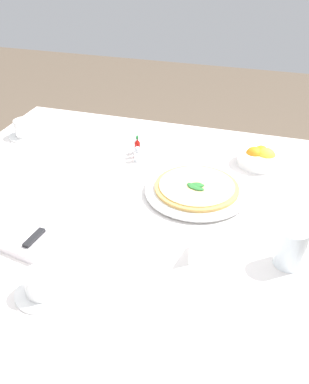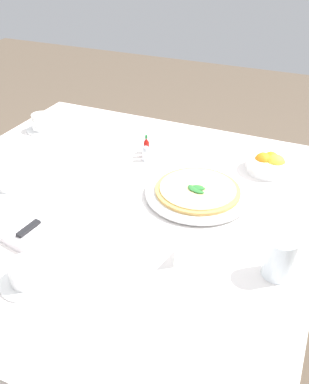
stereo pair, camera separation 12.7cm
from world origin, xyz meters
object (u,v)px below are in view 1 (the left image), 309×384
Objects in this scene: pizza at (197,187)px; coffee_cup_back_corner at (25,129)px; pepper_shaker at (138,155)px; water_glass_left_edge at (291,249)px; hot_sauce_bottle at (138,148)px; salt_shaker at (137,147)px; dinner_knife at (46,227)px; napkin_folded at (46,232)px; coffee_cup_right_edge at (3,190)px; citrus_bowl at (260,157)px; pizza_plate at (196,191)px; menu_card at (196,245)px; coffee_cup_near_right at (42,284)px.

pizza is 1.95× the size of coffee_cup_back_corner.
water_glass_left_edge is at bearing -126.39° from pepper_shaker.
hot_sauce_bottle reaches higher than salt_shaker.
pepper_shaker is (0.46, -0.10, 0.00)m from dinner_knife.
napkin_folded is 4.28× the size of salt_shaker.
coffee_cup_right_edge is at bearing 71.12° from napkin_folded.
water_glass_left_edge is at bearing -166.72° from citrus_bowl.
pizza_plate is 0.47m from napkin_folded.
pepper_shaker is at bearing -7.22° from dinner_knife.
pizza is at bearing 49.47° from water_glass_left_edge.
coffee_cup_right_edge is 0.87× the size of citrus_bowl.
hot_sauce_bottle is (0.49, -0.09, 0.02)m from napkin_folded.
coffee_cup_back_corner reaches higher than salt_shaker.
coffee_cup_right_edge is 2.31× the size of pepper_shaker.
hot_sauce_bottle is at bearing 0.05° from napkin_folded.
pepper_shaker is (0.14, 0.24, 0.00)m from pizza.
pizza_plate is 3.03× the size of water_glass_left_edge.
dinner_knife is (-0.31, 0.34, -0.00)m from pizza.
napkin_folded is 2.69× the size of menu_card.
dinner_knife is at bearing 27.41° from coffee_cup_near_right.
napkin_folded is at bearing 27.82° from coffee_cup_near_right.
pizza is 0.56m from coffee_cup_near_right.
hot_sauce_bottle is (0.41, 0.53, -0.01)m from water_glass_left_edge.
menu_card is (-0.52, 0.11, 0.00)m from citrus_bowl.
water_glass_left_edge is at bearing -113.84° from coffee_cup_back_corner.
pepper_shaker is at bearing -42.18° from coffee_cup_right_edge.
pizza is 1.08× the size of napkin_folded.
hot_sauce_bottle is 0.03m from salt_shaker.
pizza is 3.12× the size of hot_sauce_bottle.
pepper_shaker reaches higher than dinner_knife.
citrus_bowl is at bearing -87.24° from coffee_cup_back_corner.
menu_card is at bearing -79.21° from dinner_knife.
water_glass_left_edge reaches higher than coffee_cup_right_edge.
pizza is (-0.00, 0.00, 0.01)m from pizza_plate.
napkin_folded is at bearing 137.66° from citrus_bowl.
coffee_cup_back_corner reaches higher than dinner_knife.
dinner_knife is at bearing 132.32° from pizza.
coffee_cup_near_right is 0.66× the size of dinner_knife.
hot_sauce_bottle is (-0.03, -0.47, 0.00)m from coffee_cup_back_corner.
salt_shaker reaches higher than napkin_folded.
coffee_cup_right_edge reaches higher than pizza_plate.
water_glass_left_edge reaches higher than napkin_folded.
menu_card reaches higher than pepper_shaker.
pepper_shaker is (0.39, 0.52, -0.02)m from water_glass_left_edge.
coffee_cup_near_right and menu_card have the same top height.
salt_shaker is 0.63× the size of menu_card.
napkin_folded is (-0.12, -0.21, -0.02)m from coffee_cup_right_edge.
salt_shaker is at bearing 19.65° from hot_sauce_bottle.
hot_sauce_bottle is 1.48× the size of pepper_shaker.
menu_card is at bearing -146.11° from salt_shaker.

